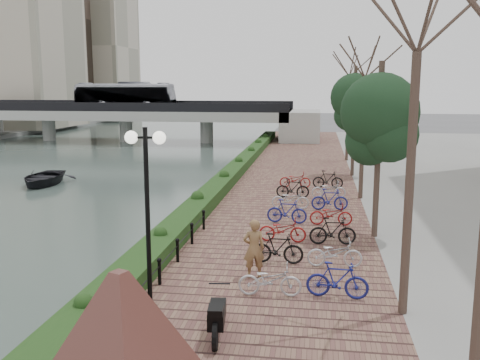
% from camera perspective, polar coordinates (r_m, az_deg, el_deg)
% --- Properties ---
extents(ground, '(220.00, 220.00, 0.00)m').
position_cam_1_polar(ground, '(13.93, -17.98, -16.59)').
color(ground, '#59595B').
rests_on(ground, ground).
extents(river_water, '(30.00, 130.00, 0.02)m').
position_cam_1_polar(river_water, '(42.09, -21.41, 1.02)').
color(river_water, '#43544C').
rests_on(river_water, ground).
extents(promenade, '(8.00, 75.00, 0.50)m').
position_cam_1_polar(promenade, '(29.24, 4.63, -1.56)').
color(promenade, brown).
rests_on(promenade, ground).
extents(hedge, '(1.10, 56.00, 0.60)m').
position_cam_1_polar(hedge, '(31.96, -1.16, 0.47)').
color(hedge, '#1A3B15').
rests_on(hedge, promenade).
extents(chain_fence, '(0.10, 14.10, 0.70)m').
position_cam_1_polar(chain_fence, '(14.78, -9.71, -11.03)').
color(chain_fence, black).
rests_on(chain_fence, promenade).
extents(granite_monument, '(5.06, 5.06, 2.84)m').
position_cam_1_polar(granite_monument, '(9.02, -12.44, -17.90)').
color(granite_monument, '#49281F').
rests_on(granite_monument, promenade).
extents(lamppost, '(1.02, 0.32, 4.65)m').
position_cam_1_polar(lamppost, '(13.20, -9.94, 0.04)').
color(lamppost, black).
rests_on(lamppost, promenade).
extents(motorcycle, '(0.69, 1.69, 1.03)m').
position_cam_1_polar(motorcycle, '(12.49, -2.43, -14.14)').
color(motorcycle, black).
rests_on(motorcycle, promenade).
extents(pedestrian, '(0.73, 0.57, 1.78)m').
position_cam_1_polar(pedestrian, '(15.89, 1.49, -7.31)').
color(pedestrian, brown).
rests_on(pedestrian, promenade).
extents(bicycle_parking, '(2.40, 17.32, 1.00)m').
position_cam_1_polar(bicycle_parking, '(22.11, 7.32, -3.50)').
color(bicycle_parking, silver).
rests_on(bicycle_parking, promenade).
extents(street_trees, '(3.20, 37.12, 6.80)m').
position_cam_1_polar(street_trees, '(24.00, 13.59, 3.94)').
color(street_trees, '#3A2B22').
rests_on(street_trees, promenade).
extents(bridge, '(36.00, 10.77, 6.50)m').
position_cam_1_polar(bridge, '(59.87, -12.12, 7.22)').
color(bridge, '#B0B0AA').
rests_on(bridge, ground).
extents(boat, '(3.61, 4.74, 0.92)m').
position_cam_1_polar(boat, '(35.39, -20.29, 0.26)').
color(boat, black).
rests_on(boat, river_water).
extents(far_buildings, '(35.00, 38.00, 38.00)m').
position_cam_1_polar(far_buildings, '(90.99, -24.14, 15.54)').
color(far_buildings, '#B4AA96').
rests_on(far_buildings, far_bank).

